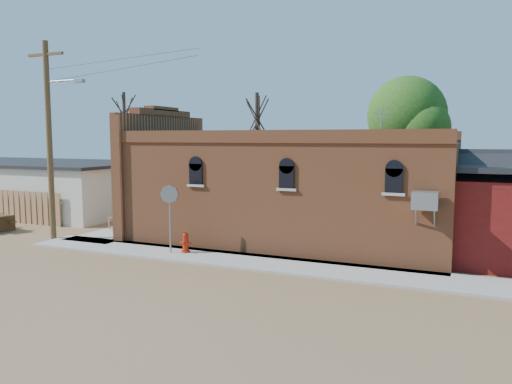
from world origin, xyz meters
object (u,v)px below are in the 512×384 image
at_px(trash_barrel, 148,222).
at_px(stop_sign, 170,201).
at_px(utility_pole, 50,136).
at_px(brick_bar, 285,189).
at_px(fire_hydrant, 185,242).

bearing_deg(trash_barrel, stop_sign, -44.76).
height_order(utility_pole, stop_sign, utility_pole).
bearing_deg(brick_bar, trash_barrel, -173.31).
height_order(brick_bar, fire_hydrant, brick_bar).
height_order(brick_bar, utility_pole, utility_pole).
bearing_deg(stop_sign, fire_hydrant, 28.59).
bearing_deg(stop_sign, trash_barrel, 136.99).
xyz_separation_m(fire_hydrant, stop_sign, (-0.53, -0.27, 1.71)).
relative_size(utility_pole, fire_hydrant, 11.08).
xyz_separation_m(brick_bar, trash_barrel, (-7.07, -0.83, -1.88)).
distance_m(utility_pole, trash_barrel, 6.17).
bearing_deg(stop_sign, brick_bar, 57.30).
distance_m(fire_hydrant, stop_sign, 1.81).
xyz_separation_m(utility_pole, trash_barrel, (2.72, 3.47, -4.31)).
distance_m(brick_bar, stop_sign, 5.66).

